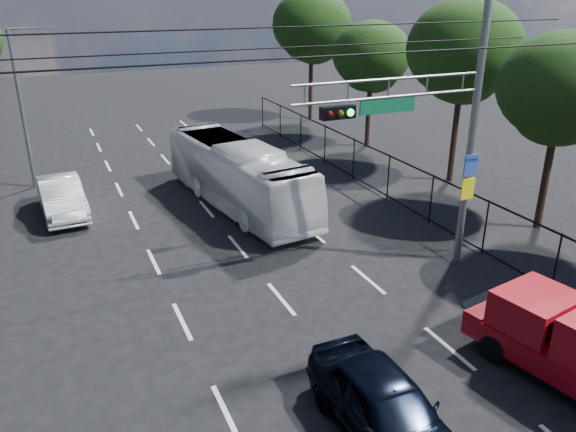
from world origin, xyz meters
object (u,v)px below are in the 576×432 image
signal_mast (444,109)px  white_bus (238,175)px  white_van (62,197)px  navy_hatchback (386,408)px

signal_mast → white_bus: 9.58m
white_bus → white_van: white_bus is taller
white_van → white_bus: bearing=-19.7°
signal_mast → navy_hatchback: size_ratio=2.16×
white_bus → white_van: bearing=156.6°
signal_mast → navy_hatchback: signal_mast is taller
white_bus → white_van: size_ratio=2.19×
navy_hatchback → white_bus: bearing=82.8°
signal_mast → white_bus: bearing=116.3°
signal_mast → white_van: signal_mast is taller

